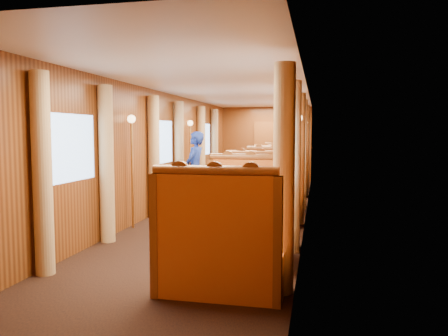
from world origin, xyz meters
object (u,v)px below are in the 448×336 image
(teapot_left, at_px, (219,201))
(banquette_mid_aft, at_px, (273,187))
(table_near, at_px, (237,236))
(steward, at_px, (195,169))
(teapot_back, at_px, (233,200))
(rose_vase_mid, at_px, (267,168))
(teapot_right, at_px, (233,203))
(fruit_plate, at_px, (262,207))
(banquette_far_fwd, at_px, (279,180))
(rose_vase_far, at_px, (282,158))
(banquette_near_fwd, at_px, (218,255))
(tea_tray, at_px, (225,206))
(table_mid, at_px, (268,196))
(passenger, at_px, (272,174))
(banquette_far_aft, at_px, (285,173))
(table_far, at_px, (282,178))
(banquette_mid_fwd, at_px, (262,201))
(banquette_near_aft, at_px, (249,217))

(teapot_left, bearing_deg, banquette_mid_aft, 78.24)
(table_near, xyz_separation_m, steward, (-1.67, 4.01, 0.46))
(teapot_back, distance_m, rose_vase_mid, 3.47)
(teapot_right, xyz_separation_m, fruit_plate, (0.35, 0.05, -0.05))
(banquette_far_fwd, bearing_deg, table_near, -90.00)
(teapot_right, height_order, rose_vase_far, rose_vase_far)
(banquette_mid_aft, relative_size, rose_vase_mid, 3.72)
(banquette_near_fwd, distance_m, tea_tray, 0.99)
(teapot_right, bearing_deg, fruit_plate, 3.28)
(teapot_left, height_order, fruit_plate, teapot_left)
(table_near, distance_m, table_mid, 3.50)
(teapot_right, relative_size, passenger, 0.22)
(teapot_right, distance_m, teapot_back, 0.22)
(fruit_plate, distance_m, rose_vase_mid, 3.66)
(tea_tray, bearing_deg, passenger, 88.35)
(table_mid, relative_size, rose_vase_mid, 2.92)
(banquette_far_fwd, height_order, banquette_far_aft, same)
(teapot_back, relative_size, passenger, 0.21)
(table_far, distance_m, fruit_plate, 7.13)
(banquette_far_fwd, xyz_separation_m, fruit_plate, (0.33, -6.09, 0.35))
(banquette_mid_fwd, distance_m, table_far, 4.51)
(rose_vase_far, bearing_deg, table_near, -90.02)
(table_near, bearing_deg, banquette_near_aft, 90.00)
(teapot_right, relative_size, rose_vase_mid, 0.45)
(banquette_mid_aft, bearing_deg, teapot_right, -90.24)
(teapot_left, height_order, teapot_right, teapot_left)
(teapot_right, bearing_deg, banquette_far_fwd, 84.90)
(banquette_near_fwd, relative_size, banquette_mid_aft, 1.00)
(banquette_far_aft, bearing_deg, teapot_left, -91.41)
(rose_vase_far, relative_size, steward, 0.22)
(banquette_mid_fwd, distance_m, banquette_mid_aft, 2.03)
(rose_vase_far, bearing_deg, banquette_far_fwd, -90.11)
(banquette_mid_fwd, height_order, banquette_far_fwd, same)
(banquette_near_fwd, height_order, rose_vase_mid, banquette_near_fwd)
(banquette_far_aft, xyz_separation_m, steward, (-1.67, -4.00, 0.41))
(table_near, distance_m, banquette_far_aft, 8.01)
(banquette_near_fwd, height_order, steward, steward)
(teapot_back, xyz_separation_m, steward, (-1.61, 3.95, 0.02))
(banquette_mid_fwd, xyz_separation_m, banquette_far_fwd, (0.00, 3.50, 0.00))
(teapot_back, height_order, rose_vase_mid, rose_vase_mid)
(banquette_mid_aft, bearing_deg, table_far, 90.00)
(table_mid, bearing_deg, banquette_near_aft, -90.00)
(table_mid, relative_size, banquette_mid_aft, 0.78)
(passenger, bearing_deg, banquette_mid_fwd, -90.00)
(banquette_mid_aft, xyz_separation_m, teapot_right, (-0.02, -4.67, 0.39))
(steward, xyz_separation_m, passenger, (1.67, 0.24, -0.09))
(table_near, distance_m, teapot_right, 0.47)
(table_mid, bearing_deg, fruit_plate, -84.80)
(banquette_near_fwd, height_order, banquette_near_aft, same)
(fruit_plate, bearing_deg, table_far, 92.64)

